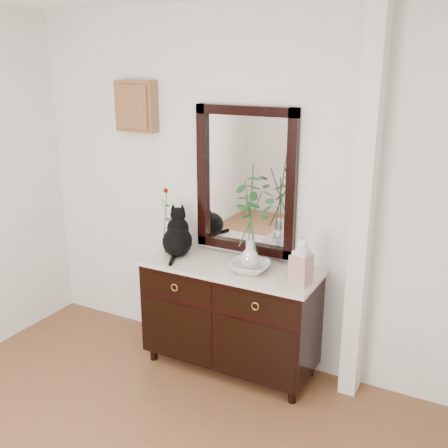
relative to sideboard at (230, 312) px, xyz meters
The scene contains 10 objects.
wall_back 0.92m from the sideboard, 111.80° to the left, with size 3.60×0.04×2.70m, color white.
pilaster 1.27m from the sideboard, 10.70° to the left, with size 0.12×0.20×2.70m, color white.
sideboard is the anchor object (origin of this frame).
wall_mirror 0.99m from the sideboard, 90.00° to the left, with size 0.80×0.06×1.10m.
key_cabinet 1.77m from the sideboard, 167.54° to the left, with size 0.35×0.10×0.40m, color brown.
cat 0.73m from the sideboard, behind, with size 0.26×0.32×0.37m, color black, non-canonical shape.
lotus_bowl 0.45m from the sideboard, 11.42° to the right, with size 0.29×0.29×0.07m, color silver.
vase_branches 0.80m from the sideboard, 11.42° to the right, with size 0.37×0.37×0.78m, color silver, non-canonical shape.
bud_vase_rose 0.86m from the sideboard, behind, with size 0.06×0.06×0.53m, color #386E35, non-canonical shape.
ginger_jar 0.79m from the sideboard, ahead, with size 0.13×0.13×0.34m, color silver, non-canonical shape.
Camera 1 is at (1.74, -1.46, 2.29)m, focal length 42.00 mm.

